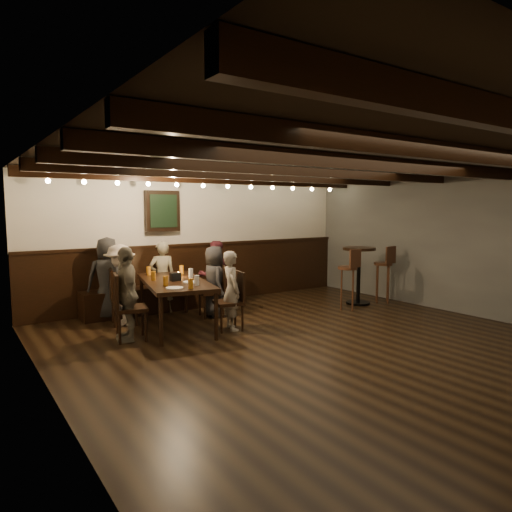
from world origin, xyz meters
TOP-DOWN VIEW (x-y plane):
  - room at (-0.29, 2.21)m, footprint 7.00×7.00m
  - dining_table at (-1.20, 2.03)m, footprint 1.26×2.06m
  - chair_left_near at (-1.80, 2.62)m, footprint 0.48×0.48m
  - chair_left_far at (-2.00, 1.74)m, footprint 0.50×0.50m
  - chair_right_near at (-0.40, 2.31)m, footprint 0.47×0.47m
  - chair_right_far at (-0.59, 1.43)m, footprint 0.47×0.47m
  - person_bench_left at (-1.88, 3.10)m, footprint 0.73×0.56m
  - person_bench_centre at (-0.97, 3.05)m, footprint 0.50×0.39m
  - person_bench_right at (-0.13, 2.71)m, footprint 0.68×0.58m
  - person_left_near at (-1.83, 2.63)m, footprint 0.63×0.89m
  - person_left_far at (-2.03, 1.75)m, footprint 0.47×0.80m
  - person_right_near at (-0.37, 2.30)m, footprint 0.49×0.64m
  - person_right_far at (-0.56, 1.43)m, footprint 0.37×0.48m
  - pint_a at (-1.32, 2.77)m, footprint 0.07×0.07m
  - pint_b at (-0.81, 2.61)m, footprint 0.07×0.07m
  - pint_c at (-1.47, 2.19)m, footprint 0.07×0.07m
  - pint_d at (-0.86, 2.16)m, footprint 0.07×0.07m
  - pint_e at (-1.51, 1.64)m, footprint 0.07×0.07m
  - pint_f at (-1.12, 1.45)m, footprint 0.07×0.07m
  - pint_g at (-1.32, 1.24)m, footprint 0.07×0.07m
  - plate_near at (-1.50, 1.38)m, footprint 0.24×0.24m
  - plate_far at (-1.09, 1.70)m, footprint 0.24×0.24m
  - condiment_caddy at (-1.21, 1.98)m, footprint 0.15×0.10m
  - candle at (-1.02, 2.29)m, footprint 0.05×0.05m
  - high_top_table at (2.35, 1.64)m, footprint 0.60×0.60m
  - bar_stool_left at (1.85, 1.43)m, footprint 0.34×0.37m
  - bar_stool_right at (2.85, 1.48)m, footprint 0.34×0.36m

SIDE VIEW (x-z plane):
  - chair_right_near at x=-0.40m, z-range -0.17..0.70m
  - chair_right_far at x=-0.59m, z-range -0.17..0.70m
  - chair_left_near at x=-1.80m, z-range -0.17..0.71m
  - chair_left_far at x=-2.00m, z-range -0.18..0.74m
  - bar_stool_left at x=1.85m, z-range -0.14..0.95m
  - bar_stool_right at x=2.85m, z-range -0.14..0.95m
  - person_right_far at x=-0.56m, z-range 0.00..1.18m
  - person_right_near at x=-0.37m, z-range 0.00..1.18m
  - person_bench_right at x=-0.13m, z-range 0.00..1.23m
  - person_bench_centre at x=-0.97m, z-range 0.00..1.24m
  - person_left_near at x=-1.83m, z-range 0.00..1.26m
  - person_left_far at x=-2.03m, z-range 0.00..1.29m
  - dining_table at x=-1.20m, z-range 0.30..1.02m
  - person_bench_left at x=-1.88m, z-range 0.00..1.34m
  - high_top_table at x=2.35m, z-range 0.17..1.24m
  - plate_near at x=-1.50m, z-range 0.72..0.73m
  - plate_far at x=-1.09m, z-range 0.72..0.73m
  - candle at x=-1.02m, z-range 0.72..0.77m
  - condiment_caddy at x=-1.21m, z-range 0.72..0.84m
  - pint_a at x=-1.32m, z-range 0.72..0.86m
  - pint_b at x=-0.81m, z-range 0.72..0.86m
  - pint_c at x=-1.47m, z-range 0.72..0.86m
  - pint_d at x=-0.86m, z-range 0.72..0.86m
  - pint_e at x=-1.51m, z-range 0.72..0.86m
  - pint_f at x=-1.12m, z-range 0.72..0.86m
  - pint_g at x=-1.32m, z-range 0.72..0.86m
  - room at x=-0.29m, z-range -2.43..4.57m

